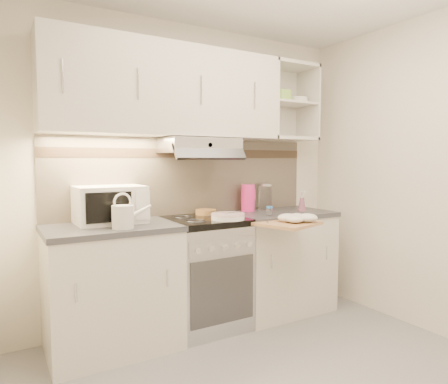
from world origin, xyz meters
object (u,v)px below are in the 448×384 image
object	(u,v)px
microwave	(110,204)
glass_jar	(265,196)
spray_bottle	(302,203)
pink_pitcher	(248,198)
cutting_board	(288,223)
watering_can	(124,216)
electric_range	(205,272)
plate_stack	(228,216)

from	to	relation	value
microwave	glass_jar	bearing A→B (deg)	2.50
microwave	spray_bottle	size ratio (longest dim) A/B	2.48
microwave	pink_pitcher	xyz separation A→B (m)	(1.26, 0.06, -0.01)
spray_bottle	cutting_board	xyz separation A→B (m)	(-0.46, -0.37, -0.11)
microwave	cutting_board	distance (m)	1.35
spray_bottle	watering_can	bearing A→B (deg)	179.29
electric_range	microwave	world-z (taller)	microwave
watering_can	cutting_board	xyz separation A→B (m)	(1.21, -0.25, -0.12)
watering_can	plate_stack	world-z (taller)	watering_can
watering_can	glass_jar	distance (m)	1.50
plate_stack	cutting_board	size ratio (longest dim) A/B	0.61
plate_stack	pink_pitcher	xyz separation A→B (m)	(0.42, 0.35, 0.10)
watering_can	spray_bottle	world-z (taller)	watering_can
watering_can	glass_jar	bearing A→B (deg)	11.66
microwave	pink_pitcher	size ratio (longest dim) A/B	1.99
watering_can	cutting_board	world-z (taller)	watering_can
plate_stack	glass_jar	world-z (taller)	glass_jar
spray_bottle	pink_pitcher	bearing A→B (deg)	146.92
pink_pitcher	glass_jar	xyz separation A→B (m)	(0.21, 0.03, -0.00)
microwave	glass_jar	world-z (taller)	microwave
microwave	spray_bottle	xyz separation A→B (m)	(1.69, -0.18, -0.06)
plate_stack	cutting_board	xyz separation A→B (m)	(0.39, -0.25, -0.05)
watering_can	cutting_board	distance (m)	1.24
spray_bottle	cutting_board	size ratio (longest dim) A/B	0.46
electric_range	cutting_board	bearing A→B (deg)	-40.48
electric_range	cutting_board	size ratio (longest dim) A/B	2.09
spray_bottle	microwave	bearing A→B (deg)	169.45
electric_range	plate_stack	xyz separation A→B (m)	(0.11, -0.18, 0.47)
microwave	plate_stack	world-z (taller)	microwave
watering_can	glass_jar	xyz separation A→B (m)	(1.45, 0.37, 0.03)
plate_stack	glass_jar	bearing A→B (deg)	30.86
watering_can	plate_stack	distance (m)	0.82
cutting_board	watering_can	bearing A→B (deg)	150.05
electric_range	microwave	bearing A→B (deg)	170.93
microwave	spray_bottle	bearing A→B (deg)	-6.85
spray_bottle	plate_stack	bearing A→B (deg)	-176.80
glass_jar	spray_bottle	world-z (taller)	glass_jar
electric_range	spray_bottle	size ratio (longest dim) A/B	4.56
watering_can	spray_bottle	bearing A→B (deg)	0.97
pink_pitcher	glass_jar	world-z (taller)	pink_pitcher
microwave	pink_pitcher	world-z (taller)	microwave
glass_jar	cutting_board	world-z (taller)	glass_jar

